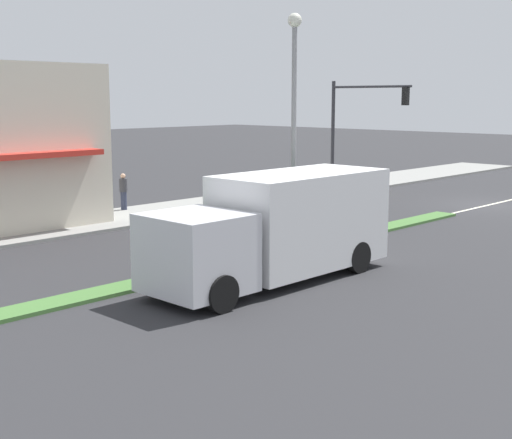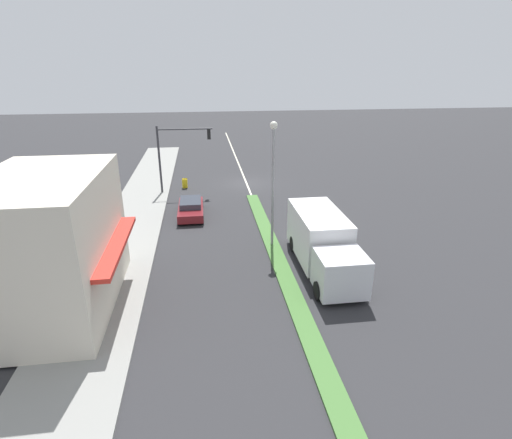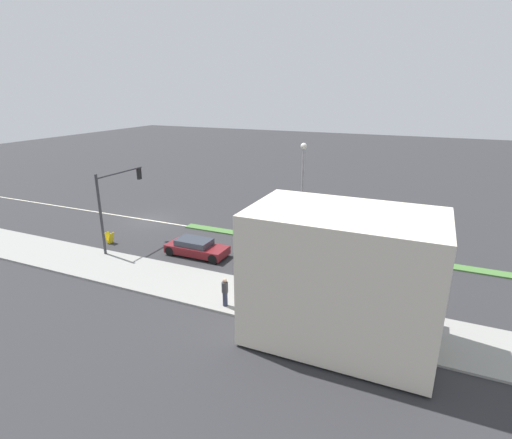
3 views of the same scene
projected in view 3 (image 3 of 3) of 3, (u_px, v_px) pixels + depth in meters
ground_plane at (356, 252)px, 28.22m from camera, size 160.00×160.00×0.00m
sidewalk_right at (332, 316)px, 20.19m from camera, size 4.00×73.00×0.12m
median_strip at (502, 274)px, 24.74m from camera, size 0.90×46.00×0.10m
lane_marking_center at (150, 220)px, 35.15m from camera, size 0.16×60.00×0.01m
building_corner_store at (342, 277)px, 17.50m from camera, size 5.60×8.13×6.03m
traffic_signal_main at (114, 196)px, 27.78m from camera, size 4.59×0.34×5.60m
street_lamp at (302, 181)px, 28.32m from camera, size 0.44×0.44×7.37m
pedestrian at (225, 291)px, 20.81m from camera, size 0.34×0.34×1.57m
warning_aframe_sign at (110, 238)px, 29.79m from camera, size 0.45×0.53×0.84m
delivery_truck at (349, 222)px, 30.06m from camera, size 2.44×7.50×2.87m
sedan_maroon at (196, 248)px, 27.55m from camera, size 1.80×4.31×1.15m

